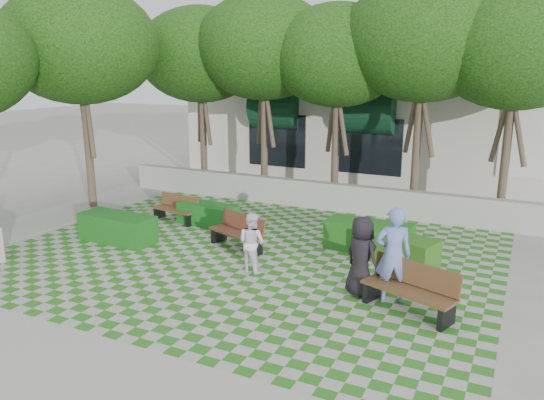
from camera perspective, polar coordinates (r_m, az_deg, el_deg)
The scene contains 17 objects.
ground at distance 12.58m, azimuth -5.09°, elevation -7.46°, with size 90.00×90.00×0.00m, color gray.
lawn at distance 13.39m, azimuth -2.88°, elevation -6.04°, with size 12.00×12.00×0.00m, color #2B721E.
sidewalk_south at distance 9.30m, azimuth -20.83°, elevation -16.61°, with size 16.00×2.00×0.01m, color #9E9B93.
sidewalk_west at distance 17.86m, azimuth -23.58°, elevation -2.05°, with size 2.00×12.00×0.01m, color #9E9B93.
retaining_wall at distance 17.80m, azimuth 5.20°, elevation 0.52°, with size 15.00×0.36×0.90m, color #9E9B93.
bench_east at distance 10.65m, azimuth 14.64°, elevation -9.30°, with size 1.93×1.19×0.96m.
bench_mid at distance 13.85m, azimuth -3.68°, elevation -3.50°, with size 1.78×1.17×0.89m.
bench_west at distance 16.49m, azimuth -10.24°, elevation -0.95°, with size 1.60×0.75×0.81m.
hedge_east at distance 13.19m, azimuth 13.14°, elevation -5.14°, with size 1.99×0.80×0.70m, color #234F15.
hedge_midright at distance 13.87m, azimuth 10.38°, elevation -3.89°, with size 2.18×0.87×0.76m, color #174F15.
hedge_midleft at distance 15.98m, azimuth -6.92°, elevation -1.56°, with size 1.86×0.74×0.65m, color #15511A.
hedge_west at distance 14.98m, azimuth -16.28°, elevation -2.91°, with size 2.14×0.86×0.75m, color #154F17.
person_blue at distance 10.84m, azimuth 12.90°, elevation -5.80°, with size 0.72×0.47×1.98m, color #6679B9.
person_dark at distance 11.07m, azimuth 9.60°, elevation -5.98°, with size 0.83×0.54×1.69m, color black.
person_white at distance 12.22m, azimuth -2.18°, elevation -4.56°, with size 0.68×0.53×1.40m, color white.
tree_row at distance 17.83m, azimuth -0.57°, elevation 15.93°, with size 17.70×13.40×7.41m.
building at distance 24.71m, azimuth 14.00°, elevation 8.83°, with size 18.00×8.92×5.15m.
Camera 1 is at (6.11, -9.99, 4.61)m, focal length 35.00 mm.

